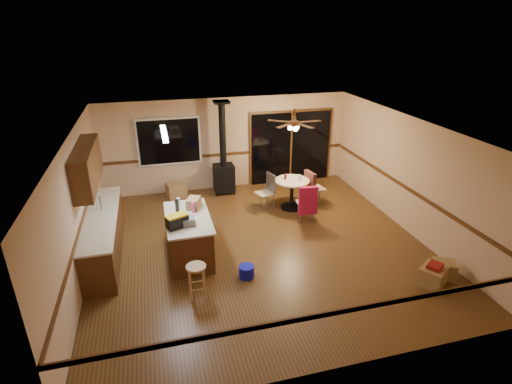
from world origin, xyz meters
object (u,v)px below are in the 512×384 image
object	(u,v)px
toolbox_grey	(182,222)
chair_right	(310,184)
chair_left	(268,187)
chair_near	(308,200)
blue_bucket	(246,272)
box_corner_a	(433,276)
dining_table	(292,189)
kitchen_island	(189,236)
box_corner_b	(444,269)
toolbox_black	(177,222)
bar_stool	(197,281)
box_under_window	(176,190)
wood_stove	(224,169)

from	to	relation	value
toolbox_grey	chair_right	world-z (taller)	toolbox_grey
chair_left	chair_near	xyz separation A→B (m)	(0.68, -1.01, 0.01)
blue_bucket	box_corner_a	distance (m)	3.46
dining_table	kitchen_island	bearing A→B (deg)	-149.96
box_corner_a	box_corner_b	distance (m)	0.40
toolbox_grey	box_corner_b	distance (m)	5.08
toolbox_black	bar_stool	world-z (taller)	toolbox_black
box_under_window	box_corner_b	size ratio (longest dim) A/B	1.25
box_corner_a	box_corner_b	world-z (taller)	box_corner_a
wood_stove	chair_near	bearing A→B (deg)	-55.53
chair_right	toolbox_black	bearing A→B (deg)	-150.40
kitchen_island	box_corner_a	world-z (taller)	kitchen_island
kitchen_island	chair_near	distance (m)	2.98
bar_stool	chair_left	size ratio (longest dim) A/B	1.24
wood_stove	bar_stool	size ratio (longest dim) A/B	3.96
toolbox_black	box_under_window	xyz separation A→B (m)	(0.20, 3.48, -0.81)
dining_table	chair_left	world-z (taller)	chair_left
wood_stove	chair_near	size ratio (longest dim) A/B	3.60
blue_bucket	chair_right	world-z (taller)	chair_right
toolbox_black	chair_near	xyz separation A→B (m)	(3.12, 1.12, -0.41)
toolbox_grey	box_under_window	xyz separation A→B (m)	(0.09, 3.42, -0.77)
box_under_window	box_corner_a	bearing A→B (deg)	-50.97
toolbox_black	blue_bucket	size ratio (longest dim) A/B	1.38
toolbox_black	chair_left	xyz separation A→B (m)	(2.44, 2.13, -0.42)
chair_near	chair_right	distance (m)	1.00
toolbox_grey	blue_bucket	world-z (taller)	toolbox_grey
kitchen_island	toolbox_black	distance (m)	0.71
chair_left	chair_right	world-z (taller)	same
toolbox_grey	box_corner_a	bearing A→B (deg)	-22.91
toolbox_black	box_corner_a	distance (m)	4.88
wood_stove	dining_table	bearing A→B (deg)	-43.54
wood_stove	box_corner_a	bearing A→B (deg)	-60.65
wood_stove	chair_right	world-z (taller)	wood_stove
toolbox_grey	chair_right	bearing A→B (deg)	29.61
wood_stove	bar_stool	world-z (taller)	wood_stove
wood_stove	chair_near	world-z (taller)	wood_stove
wood_stove	bar_stool	bearing A→B (deg)	-106.60
dining_table	chair_near	distance (m)	0.89
kitchen_island	bar_stool	size ratio (longest dim) A/B	2.64
chair_left	chair_near	size ratio (longest dim) A/B	0.74
chair_left	box_corner_b	xyz separation A→B (m)	(2.39, -3.75, -0.43)
wood_stove	chair_right	xyz separation A→B (m)	(2.02, -1.41, -0.13)
toolbox_grey	toolbox_black	bearing A→B (deg)	-150.52
box_under_window	box_corner_a	distance (m)	6.77
toolbox_black	chair_left	world-z (taller)	toolbox_black
toolbox_black	box_corner_b	world-z (taller)	toolbox_black
blue_bucket	toolbox_black	bearing A→B (deg)	150.31
chair_near	toolbox_grey	bearing A→B (deg)	-160.63
kitchen_island	toolbox_grey	world-z (taller)	toolbox_grey
box_corner_a	kitchen_island	bearing A→B (deg)	152.93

